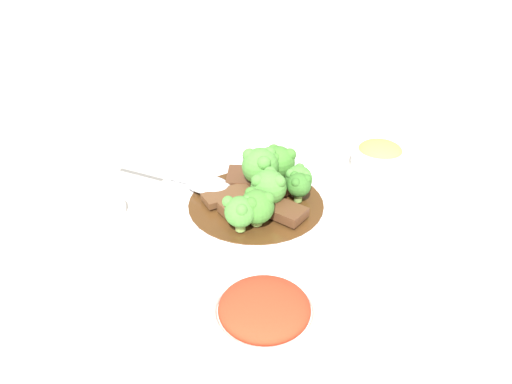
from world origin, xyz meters
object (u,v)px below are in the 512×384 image
at_px(broccoli_floret_0, 279,162).
at_px(broccoli_floret_6, 299,185).
at_px(beef_strip_3, 239,207).
at_px(sauce_dish, 101,209).
at_px(beef_strip_0, 283,211).
at_px(side_bowl_kimchi, 264,320).
at_px(main_plate, 256,206).
at_px(serving_spoon, 201,183).
at_px(broccoli_floret_2, 299,178).
at_px(beef_strip_2, 240,177).
at_px(side_bowl_appetizer, 379,157).
at_px(beef_strip_4, 276,192).
at_px(broccoli_floret_5, 268,187).
at_px(beef_strip_1, 227,195).
at_px(broccoli_floret_3, 257,206).
at_px(broccoli_floret_1, 260,166).
at_px(broccoli_floret_4, 240,211).

relative_size(broccoli_floret_0, broccoli_floret_6, 1.25).
relative_size(beef_strip_3, sauce_dish, 0.88).
bearing_deg(beef_strip_0, side_bowl_kimchi, 21.63).
xyz_separation_m(main_plate, broccoli_floret_6, (-0.03, 0.05, 0.04)).
bearing_deg(serving_spoon, main_plate, 94.57).
distance_m(broccoli_floret_2, sauce_dish, 0.29).
height_order(beef_strip_2, beef_strip_3, beef_strip_3).
height_order(broccoli_floret_6, side_bowl_appetizer, broccoli_floret_6).
bearing_deg(broccoli_floret_6, broccoli_floret_0, -127.09).
bearing_deg(serving_spoon, broccoli_floret_2, 112.50).
distance_m(beef_strip_4, broccoli_floret_6, 0.04).
height_order(broccoli_floret_5, side_bowl_kimchi, broccoli_floret_5).
distance_m(main_plate, beef_strip_1, 0.04).
bearing_deg(beef_strip_0, broccoli_floret_6, 175.76).
xyz_separation_m(beef_strip_3, side_bowl_appetizer, (-0.24, 0.12, -0.00)).
xyz_separation_m(broccoli_floret_0, broccoli_floret_6, (0.04, 0.05, -0.00)).
bearing_deg(broccoli_floret_2, broccoli_floret_3, -8.64).
bearing_deg(beef_strip_0, broccoli_floret_0, -149.27).
distance_m(broccoli_floret_1, broccoli_floret_2, 0.06).
xyz_separation_m(beef_strip_2, broccoli_floret_6, (0.01, 0.10, 0.02)).
relative_size(beef_strip_3, broccoli_floret_2, 1.39).
xyz_separation_m(beef_strip_0, broccoli_floret_0, (-0.08, -0.05, 0.02)).
xyz_separation_m(serving_spoon, sauce_dish, (0.11, -0.10, -0.02)).
xyz_separation_m(broccoli_floret_1, broccoli_floret_5, (0.04, 0.03, -0.01)).
relative_size(beef_strip_1, broccoli_floret_5, 1.43).
xyz_separation_m(broccoli_floret_3, serving_spoon, (-0.04, -0.12, -0.02)).
bearing_deg(broccoli_floret_3, side_bowl_appetizer, 161.08).
bearing_deg(side_bowl_kimchi, broccoli_floret_4, -140.90).
relative_size(beef_strip_1, broccoli_floret_1, 1.23).
bearing_deg(broccoli_floret_4, broccoli_floret_1, -164.61).
bearing_deg(broccoli_floret_2, broccoli_floret_4, -12.73).
height_order(beef_strip_4, side_bowl_kimchi, side_bowl_kimchi).
bearing_deg(broccoli_floret_1, beef_strip_4, 74.34).
distance_m(beef_strip_2, beef_strip_3, 0.09).
height_order(beef_strip_4, broccoli_floret_6, broccoli_floret_6).
bearing_deg(broccoli_floret_1, beef_strip_2, -94.64).
xyz_separation_m(broccoli_floret_4, side_bowl_kimchi, (0.14, 0.11, -0.02)).
xyz_separation_m(broccoli_floret_4, serving_spoon, (-0.06, -0.11, -0.02)).
xyz_separation_m(beef_strip_1, broccoli_floret_5, (-0.01, 0.06, 0.03)).
xyz_separation_m(beef_strip_1, broccoli_floret_3, (0.03, 0.07, 0.02)).
relative_size(beef_strip_3, broccoli_floret_3, 1.21).
bearing_deg(side_bowl_kimchi, side_bowl_appetizer, -178.57).
xyz_separation_m(beef_strip_4, side_bowl_appetizer, (-0.18, 0.10, 0.00)).
bearing_deg(broccoli_floret_4, broccoli_floret_3, 151.34).
relative_size(beef_strip_1, broccoli_floret_4, 1.57).
distance_m(main_plate, broccoli_floret_3, 0.07).
xyz_separation_m(beef_strip_2, beef_strip_4, (0.01, 0.07, -0.00)).
relative_size(broccoli_floret_6, side_bowl_appetizer, 0.49).
distance_m(broccoli_floret_4, side_bowl_appetizer, 0.30).
distance_m(beef_strip_0, broccoli_floret_4, 0.07).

